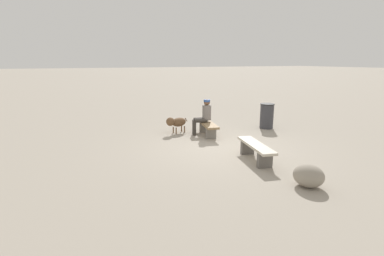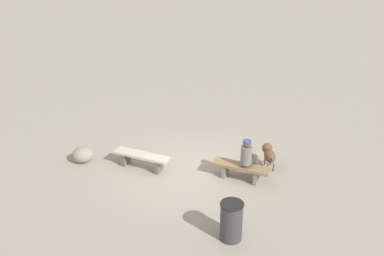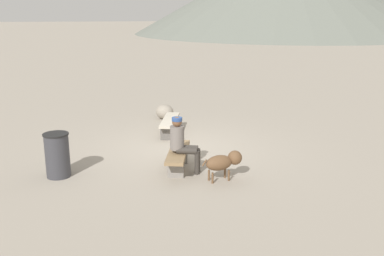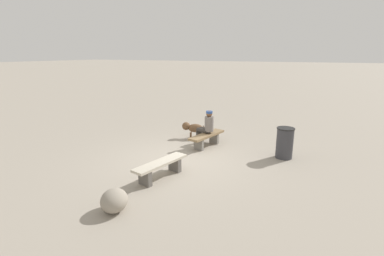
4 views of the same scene
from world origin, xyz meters
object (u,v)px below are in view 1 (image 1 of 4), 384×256
Objects in this scene: bench_right at (208,126)px; trash_bin at (267,116)px; bench_left at (256,149)px; seated_person at (204,114)px; dog at (176,122)px; boulder at (309,176)px.

trash_bin is at bearing -76.69° from bench_right.
bench_left is 3.13m from seated_person.
dog is (3.68, 0.82, 0.10)m from bench_left.
bench_left is 1.84m from boulder.
bench_right is 2.62× the size of boulder.
dog is at bearing 25.19° from bench_left.
dog reaches higher than boulder.
boulder is at bearing -165.09° from seated_person.
bench_right is 0.43m from seated_person.
bench_left is 1.03× the size of bench_right.
trash_bin reaches higher than bench_left.
boulder is (-4.94, 0.01, -0.49)m from seated_person.
seated_person is (3.10, -0.01, 0.42)m from bench_left.
trash_bin reaches higher than bench_right.
seated_person reaches higher than trash_bin.
bench_left is 2.70× the size of boulder.
boulder is at bearing 83.79° from dog.
dog reaches higher than bench_left.
trash_bin reaches higher than boulder.
seated_person is at bearing 37.49° from bench_right.
seated_person is 1.40× the size of dog.
bench_left is 2.94m from bench_right.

